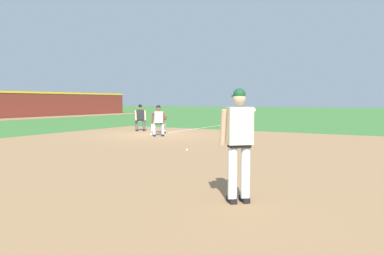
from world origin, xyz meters
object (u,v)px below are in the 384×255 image
first_baseman (159,119)px  umpire (140,117)px  first_base_bag (156,134)px  baserunner (158,119)px  baseball (187,150)px  pitcher (239,138)px

first_baseman → umpire: size_ratio=0.92×
first_base_bag → baserunner: (-0.74, -0.65, 0.75)m
first_base_bag → baseball: 6.23m
first_base_bag → baserunner: 1.24m
pitcher → baseball: bearing=37.5°
pitcher → umpire: pitcher is taller
pitcher → baserunner: size_ratio=1.27×
baserunner → baseball: bearing=-135.9°
first_base_bag → umpire: bearing=55.7°
first_baseman → umpire: 1.85m
pitcher → umpire: bearing=42.9°
first_baseman → pitcher: bearing=-140.4°
umpire → baserunner: bearing=-128.5°
first_base_bag → pitcher: bearing=-139.4°
baseball → pitcher: (-5.00, -3.83, 1.02)m
baserunner → umpire: size_ratio=1.00×
pitcher → baserunner: bearing=40.5°
baseball → first_baseman: 6.84m
first_base_bag → baseball: first_base_bag is taller
pitcher → baserunner: (8.77, 7.49, -0.27)m
first_baseman → umpire: umpire is taller
baseball → pitcher: 6.38m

